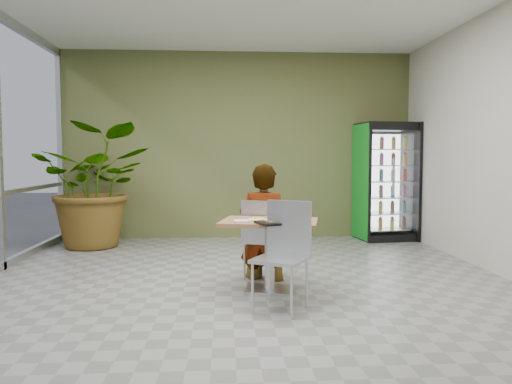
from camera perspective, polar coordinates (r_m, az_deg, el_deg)
ground at (r=5.33m, az=-0.98°, el=-11.20°), size 7.00×7.00×0.00m
room_envelope at (r=5.15m, az=-1.01°, el=6.25°), size 6.00×7.00×3.20m
dining_table at (r=5.17m, az=1.54°, el=-5.60°), size 1.09×0.87×0.75m
chair_far at (r=5.68m, az=0.58°, el=-4.72°), size 0.53×0.53×0.92m
chair_near at (r=4.64m, az=3.28°, el=-6.14°), size 0.60×0.60×0.99m
seated_woman at (r=5.73m, az=0.90°, el=-4.89°), size 0.70×0.58×1.63m
pizza_plate at (r=5.13m, az=0.35°, el=-3.08°), size 0.34×0.30×0.03m
soda_cup at (r=5.21m, az=4.46°, el=-2.28°), size 0.09×0.09×0.16m
napkin_stack at (r=5.00m, az=-1.69°, el=-3.35°), size 0.15×0.15×0.02m
cafeteria_tray at (r=4.87m, az=2.63°, el=-3.51°), size 0.48×0.41×0.02m
beverage_fridge at (r=8.72m, az=14.62°, el=1.17°), size 0.98×0.80×1.97m
potted_plant at (r=8.13m, az=-17.77°, el=0.69°), size 1.73×1.49×1.91m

